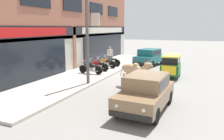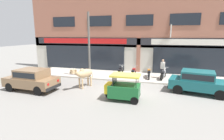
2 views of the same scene
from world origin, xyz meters
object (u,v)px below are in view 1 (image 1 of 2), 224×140
at_px(motorcycle_1, 97,66).
at_px(pedestrian, 110,54).
at_px(auto_rickshaw, 171,68).
at_px(motorcycle_2, 105,63).
at_px(car_0, 150,56).
at_px(motorcycle_3, 111,61).
at_px(cow, 133,69).
at_px(utility_pole, 87,37).
at_px(car_1, 146,90).
at_px(motorcycle_0, 91,68).

distance_m(motorcycle_1, pedestrian, 2.45).
relative_size(auto_rickshaw, motorcycle_2, 1.10).
height_order(motorcycle_2, pedestrian, pedestrian).
distance_m(car_0, motorcycle_3, 3.52).
xyz_separation_m(cow, car_0, (7.50, 0.82, -0.19)).
xyz_separation_m(motorcycle_2, pedestrian, (1.08, 0.05, 0.60)).
height_order(cow, pedestrian, pedestrian).
distance_m(motorcycle_2, utility_pole, 5.51).
bearing_deg(cow, motorcycle_2, 40.71).
bearing_deg(car_1, cow, 26.08).
bearing_deg(car_0, car_1, -167.56).
xyz_separation_m(motorcycle_2, utility_pole, (-4.88, -1.13, 2.29)).
relative_size(cow, pedestrian, 1.29).
relative_size(motorcycle_1, motorcycle_3, 1.01).
height_order(cow, car_0, cow).
xyz_separation_m(car_0, pedestrian, (-2.19, 2.87, 0.29)).
xyz_separation_m(cow, pedestrian, (5.31, 3.69, 0.10)).
distance_m(car_0, pedestrian, 3.62).
bearing_deg(utility_pole, motorcycle_3, 10.45).
bearing_deg(cow, motorcycle_1, 51.57).
height_order(car_0, motorcycle_1, car_0).
relative_size(auto_rickshaw, motorcycle_0, 1.11).
relative_size(car_0, pedestrian, 2.38).
bearing_deg(motorcycle_3, pedestrian, 144.87).
height_order(pedestrian, utility_pole, utility_pole).
xyz_separation_m(motorcycle_3, utility_pole, (-6.05, -1.12, 2.29)).
height_order(auto_rickshaw, pedestrian, pedestrian).
distance_m(car_0, auto_rickshaw, 4.99).
bearing_deg(motorcycle_1, auto_rickshaw, -87.69).
height_order(motorcycle_1, pedestrian, pedestrian).
bearing_deg(utility_pole, motorcycle_0, 25.22).
bearing_deg(pedestrian, car_1, -148.26).
bearing_deg(pedestrian, cow, -145.22).
bearing_deg(auto_rickshaw, utility_pole, 132.58).
distance_m(auto_rickshaw, motorcycle_2, 5.37).
distance_m(cow, motorcycle_1, 4.75).
bearing_deg(car_1, motorcycle_1, 40.79).
distance_m(motorcycle_0, motorcycle_2, 2.45).
bearing_deg(motorcycle_2, utility_pole, -166.96).
xyz_separation_m(motorcycle_0, motorcycle_1, (1.16, 0.05, 0.00)).
bearing_deg(pedestrian, car_0, -52.73).
distance_m(cow, motorcycle_2, 5.61).
bearing_deg(cow, motorcycle_0, 64.03).
relative_size(motorcycle_2, utility_pole, 0.34).
distance_m(motorcycle_2, pedestrian, 1.24).
xyz_separation_m(auto_rickshaw, pedestrian, (2.16, 5.31, 0.45)).
distance_m(cow, auto_rickshaw, 3.56).
bearing_deg(utility_pole, motorcycle_2, 13.04).
bearing_deg(motorcycle_1, motorcycle_0, -177.77).
bearing_deg(motorcycle_1, cow, -128.43).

